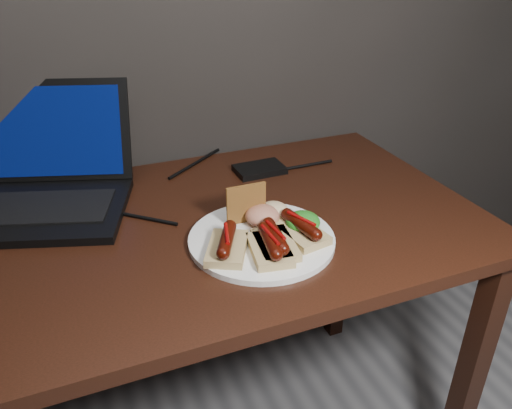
{
  "coord_description": "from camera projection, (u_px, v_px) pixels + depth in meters",
  "views": [
    {
      "loc": [
        -0.14,
        0.49,
        1.29
      ],
      "look_at": [
        0.19,
        1.29,
        0.82
      ],
      "focal_mm": 35.0,
      "sensor_mm": 36.0,
      "label": 1
    }
  ],
  "objects": [
    {
      "name": "bread_sausage_right",
      "position": [
        301.0,
        229.0,
        0.99
      ],
      "size": [
        0.09,
        0.13,
        0.04
      ],
      "color": "#E1C784",
      "rests_on": "plate"
    },
    {
      "name": "plate",
      "position": [
        262.0,
        239.0,
        1.0
      ],
      "size": [
        0.34,
        0.34,
        0.01
      ],
      "primitive_type": "cylinder",
      "rotation": [
        0.0,
        0.0,
        -0.17
      ],
      "color": "white",
      "rests_on": "desk"
    },
    {
      "name": "salad_greens",
      "position": [
        303.0,
        222.0,
        1.01
      ],
      "size": [
        0.07,
        0.07,
        0.04
      ],
      "primitive_type": "ellipsoid",
      "color": "#155210",
      "rests_on": "plate"
    },
    {
      "name": "desk_cables",
      "position": [
        145.0,
        193.0,
        1.18
      ],
      "size": [
        0.98,
        0.37,
        0.01
      ],
      "color": "black",
      "rests_on": "desk"
    },
    {
      "name": "coleslaw_mound",
      "position": [
        274.0,
        211.0,
        1.05
      ],
      "size": [
        0.06,
        0.06,
        0.04
      ],
      "primitive_type": "ellipsoid",
      "color": "beige",
      "rests_on": "plate"
    },
    {
      "name": "bread_sausage_extra",
      "position": [
        270.0,
        246.0,
        0.93
      ],
      "size": [
        0.09,
        0.13,
        0.04
      ],
      "color": "#E1C784",
      "rests_on": "plate"
    },
    {
      "name": "salsa_mound",
      "position": [
        263.0,
        216.0,
        1.03
      ],
      "size": [
        0.07,
        0.07,
        0.04
      ],
      "primitive_type": "ellipsoid",
      "color": "#A31010",
      "rests_on": "plate"
    },
    {
      "name": "hard_drive",
      "position": [
        260.0,
        169.0,
        1.29
      ],
      "size": [
        0.13,
        0.08,
        0.02
      ],
      "primitive_type": "cube",
      "rotation": [
        0.0,
        0.0,
        0.02
      ],
      "color": "black",
      "rests_on": "desk"
    },
    {
      "name": "crispbread",
      "position": [
        246.0,
        204.0,
        1.03
      ],
      "size": [
        0.09,
        0.01,
        0.08
      ],
      "primitive_type": "cube",
      "color": "#9E622B",
      "rests_on": "plate"
    },
    {
      "name": "desk",
      "position": [
        161.0,
        267.0,
        1.08
      ],
      "size": [
        1.4,
        0.7,
        0.75
      ],
      "color": "#34150D",
      "rests_on": "ground"
    },
    {
      "name": "bread_sausage_center",
      "position": [
        275.0,
        241.0,
        0.95
      ],
      "size": [
        0.08,
        0.12,
        0.04
      ],
      "color": "#E1C784",
      "rests_on": "plate"
    },
    {
      "name": "bread_sausage_left",
      "position": [
        227.0,
        244.0,
        0.94
      ],
      "size": [
        0.11,
        0.13,
        0.04
      ],
      "color": "#E1C784",
      "rests_on": "plate"
    },
    {
      "name": "laptop",
      "position": [
        35.0,
        182.0,
        1.12
      ],
      "size": [
        0.5,
        0.46,
        0.25
      ],
      "color": "black",
      "rests_on": "desk"
    }
  ]
}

